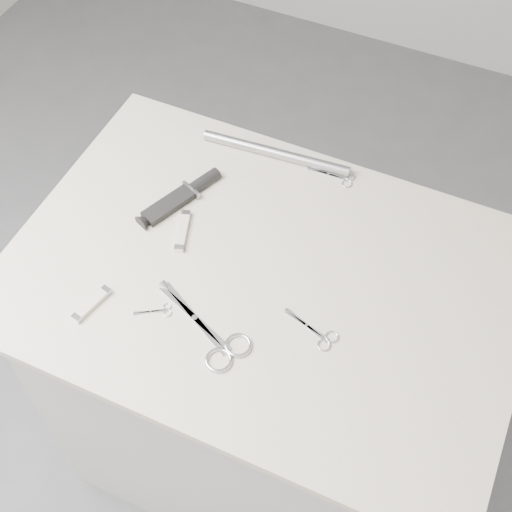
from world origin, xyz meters
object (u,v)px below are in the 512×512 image
at_px(pocket_knife_a, 183,231).
at_px(sheathed_knife, 185,195).
at_px(large_shears, 216,340).
at_px(plinth, 263,383).
at_px(tiny_scissors, 158,311).
at_px(metal_rail, 276,153).
at_px(embroidery_scissors_b, 339,177).
at_px(pocket_knife_b, 92,304).
at_px(embroidery_scissors_a, 318,334).

bearing_deg(pocket_knife_a, sheathed_knife, 6.08).
bearing_deg(sheathed_knife, large_shears, -120.34).
xyz_separation_m(plinth, tiny_scissors, (-0.15, -0.16, 0.47)).
xyz_separation_m(plinth, sheathed_knife, (-0.23, 0.11, 0.48)).
bearing_deg(metal_rail, sheathed_knife, -124.28).
xyz_separation_m(large_shears, pocket_knife_a, (-0.17, 0.20, 0.00)).
bearing_deg(embroidery_scissors_b, large_shears, -99.86).
height_order(tiny_scissors, pocket_knife_b, pocket_knife_b).
height_order(large_shears, pocket_knife_b, pocket_knife_b).
bearing_deg(pocket_knife_a, embroidery_scissors_b, -59.70).
bearing_deg(large_shears, tiny_scissors, -160.80).
relative_size(large_shears, embroidery_scissors_b, 2.10).
bearing_deg(pocket_knife_a, large_shears, -157.35).
bearing_deg(large_shears, pocket_knife_a, 155.70).
height_order(large_shears, sheathed_knife, sheathed_knife).
height_order(large_shears, pocket_knife_a, pocket_knife_a).
xyz_separation_m(tiny_scissors, metal_rail, (0.04, 0.46, 0.01)).
bearing_deg(large_shears, metal_rail, 124.74).
height_order(plinth, embroidery_scissors_b, embroidery_scissors_b).
xyz_separation_m(pocket_knife_b, metal_rail, (0.16, 0.50, 0.01)).
bearing_deg(embroidery_scissors_a, tiny_scissors, -148.09).
xyz_separation_m(embroidery_scissors_b, sheathed_knife, (-0.28, -0.18, 0.01)).
bearing_deg(plinth, large_shears, -97.39).
height_order(sheathed_knife, pocket_knife_b, sheathed_knife).
height_order(plinth, sheathed_knife, sheathed_knife).
bearing_deg(plinth, embroidery_scissors_b, 82.08).
bearing_deg(pocket_knife_a, embroidery_scissors_a, -126.29).
height_order(large_shears, embroidery_scissors_a, large_shears).
height_order(plinth, pocket_knife_b, pocket_knife_b).
bearing_deg(pocket_knife_b, sheathed_knife, 7.15).
relative_size(large_shears, metal_rail, 0.65).
height_order(embroidery_scissors_b, tiny_scissors, same).
relative_size(plinth, tiny_scissors, 13.23).
bearing_deg(embroidery_scissors_a, large_shears, -134.54).
relative_size(embroidery_scissors_a, tiny_scissors, 1.66).
height_order(embroidery_scissors_a, pocket_knife_b, pocket_knife_b).
bearing_deg(embroidery_scissors_b, embroidery_scissors_a, -77.18).
height_order(large_shears, metal_rail, metal_rail).
xyz_separation_m(sheathed_knife, metal_rail, (0.13, 0.19, 0.00)).
xyz_separation_m(large_shears, pocket_knife_b, (-0.25, -0.03, 0.00)).
distance_m(sheathed_knife, pocket_knife_a, 0.10).
bearing_deg(metal_rail, embroidery_scissors_a, -56.66).
relative_size(plinth, pocket_knife_b, 9.91).
bearing_deg(embroidery_scissors_a, pocket_knife_a, 179.33).
bearing_deg(embroidery_scissors_b, sheathed_knife, -148.44).
bearing_deg(sheathed_knife, embroidery_scissors_b, -33.54).
bearing_deg(pocket_knife_b, pocket_knife_a, -4.82).
xyz_separation_m(embroidery_scissors_a, sheathed_knife, (-0.38, 0.19, 0.01)).
height_order(plinth, embroidery_scissors_a, embroidery_scissors_a).
xyz_separation_m(embroidery_scissors_a, pocket_knife_b, (-0.41, -0.12, 0.00)).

